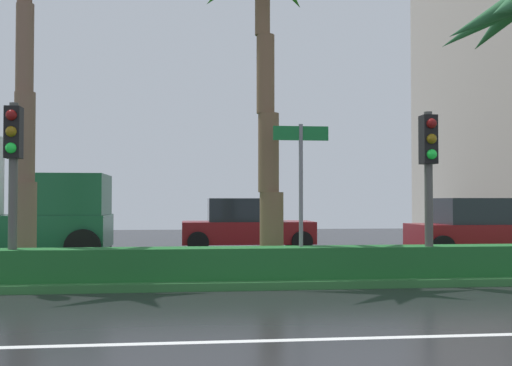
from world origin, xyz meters
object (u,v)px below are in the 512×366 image
Objects in this scene: traffic_signal_median_left at (13,158)px; car_in_traffic_leading at (246,225)px; palm_tree_centre_left at (263,0)px; street_name_sign at (301,179)px; traffic_signal_median_right at (429,163)px; car_in_traffic_second at (482,228)px.

traffic_signal_median_left is 10.08m from car_in_traffic_leading.
palm_tree_centre_left is 4.04m from street_name_sign.
palm_tree_centre_left reaches higher than traffic_signal_median_right.
palm_tree_centre_left is 9.78m from car_in_traffic_second.
street_name_sign is at bearing 1.15° from traffic_signal_median_left.
palm_tree_centre_left is 4.90m from traffic_signal_median_right.
traffic_signal_median_right reaches higher than car_in_traffic_leading.
traffic_signal_median_left reaches higher than traffic_signal_median_right.
car_in_traffic_leading is (5.16, 8.51, -1.60)m from traffic_signal_median_left.
car_in_traffic_second is (3.97, 5.77, -1.56)m from traffic_signal_median_right.
street_name_sign is 8.57m from car_in_traffic_second.
car_in_traffic_leading and car_in_traffic_second have the same top height.
traffic_signal_median_right is at bearing -124.57° from car_in_traffic_second.
traffic_signal_median_left is 5.42m from street_name_sign.
palm_tree_centre_left reaches higher than traffic_signal_median_left.
traffic_signal_median_right is 7.17m from car_in_traffic_second.
traffic_signal_median_left reaches higher than street_name_sign.
palm_tree_centre_left is 6.06m from traffic_signal_median_left.
car_in_traffic_leading is at bearing 91.71° from street_name_sign.
traffic_signal_median_left is 1.10× the size of street_name_sign.
traffic_signal_median_left is at bearing -154.79° from car_in_traffic_second.
traffic_signal_median_right is (7.90, -0.17, -0.04)m from traffic_signal_median_left.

